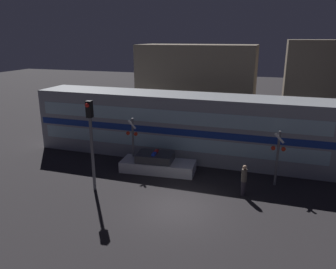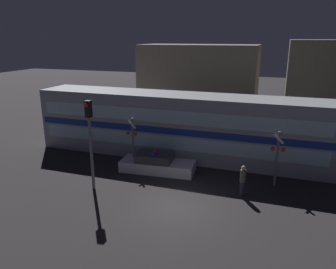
{
  "view_description": "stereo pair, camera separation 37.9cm",
  "coord_description": "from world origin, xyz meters",
  "px_view_note": "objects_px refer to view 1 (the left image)",
  "views": [
    {
      "loc": [
        4.2,
        -14.23,
        8.32
      ],
      "look_at": [
        -2.34,
        5.79,
        2.03
      ],
      "focal_mm": 35.0,
      "sensor_mm": 36.0,
      "label": 1
    },
    {
      "loc": [
        4.55,
        -14.11,
        8.32
      ],
      "look_at": [
        -2.34,
        5.79,
        2.03
      ],
      "focal_mm": 35.0,
      "sensor_mm": 36.0,
      "label": 2
    }
  ],
  "objects_px": {
    "police_car": "(157,164)",
    "traffic_light_corner": "(91,135)",
    "pedestrian": "(244,180)",
    "crossing_signal_near": "(278,155)",
    "train": "(177,126)"
  },
  "relations": [
    {
      "from": "pedestrian",
      "to": "traffic_light_corner",
      "type": "relative_size",
      "value": 0.35
    },
    {
      "from": "train",
      "to": "pedestrian",
      "type": "height_order",
      "value": "train"
    },
    {
      "from": "train",
      "to": "traffic_light_corner",
      "type": "distance_m",
      "value": 7.46
    },
    {
      "from": "pedestrian",
      "to": "crossing_signal_near",
      "type": "distance_m",
      "value": 2.68
    },
    {
      "from": "train",
      "to": "traffic_light_corner",
      "type": "relative_size",
      "value": 4.07
    },
    {
      "from": "train",
      "to": "traffic_light_corner",
      "type": "height_order",
      "value": "traffic_light_corner"
    },
    {
      "from": "train",
      "to": "police_car",
      "type": "xyz_separation_m",
      "value": [
        -0.34,
        -3.23,
        -1.76
      ]
    },
    {
      "from": "police_car",
      "to": "traffic_light_corner",
      "type": "height_order",
      "value": "traffic_light_corner"
    },
    {
      "from": "pedestrian",
      "to": "train",
      "type": "bearing_deg",
      "value": 136.64
    },
    {
      "from": "pedestrian",
      "to": "crossing_signal_near",
      "type": "relative_size",
      "value": 0.54
    },
    {
      "from": "train",
      "to": "crossing_signal_near",
      "type": "relative_size",
      "value": 6.34
    },
    {
      "from": "police_car",
      "to": "traffic_light_corner",
      "type": "distance_m",
      "value": 5.16
    },
    {
      "from": "pedestrian",
      "to": "crossing_signal_near",
      "type": "height_order",
      "value": "crossing_signal_near"
    },
    {
      "from": "pedestrian",
      "to": "traffic_light_corner",
      "type": "height_order",
      "value": "traffic_light_corner"
    },
    {
      "from": "train",
      "to": "crossing_signal_near",
      "type": "distance_m",
      "value": 7.56
    }
  ]
}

